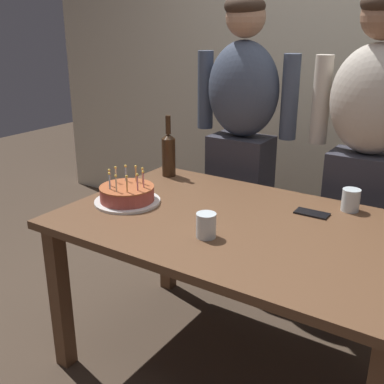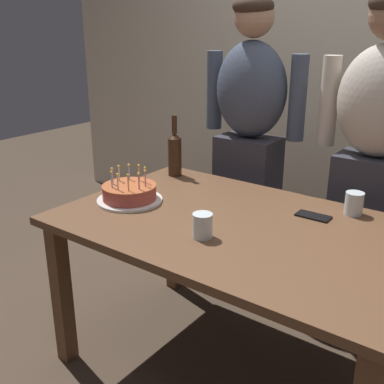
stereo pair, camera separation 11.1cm
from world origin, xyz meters
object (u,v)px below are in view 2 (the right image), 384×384
object	(u,v)px
person_man_bearded	(249,145)
person_woman_cardigan	(373,166)
birthday_cake	(129,193)
water_glass_far	(202,226)
cell_phone	(313,216)
wine_bottle	(175,153)
water_glass_near	(354,203)

from	to	relation	value
person_man_bearded	person_woman_cardigan	distance (m)	0.69
birthday_cake	water_glass_far	distance (m)	0.51
person_man_bearded	water_glass_far	bearing A→B (deg)	109.83
birthday_cake	cell_phone	size ratio (longest dim) A/B	2.11
water_glass_far	person_man_bearded	world-z (taller)	person_man_bearded
water_glass_far	person_man_bearded	bearing A→B (deg)	109.83
birthday_cake	cell_phone	xyz separation A→B (m)	(0.76, 0.33, -0.03)
birthday_cake	wine_bottle	bearing A→B (deg)	100.41
water_glass_near	wine_bottle	bearing A→B (deg)	-178.40
wine_bottle	person_woman_cardigan	size ratio (longest dim) A/B	0.20
cell_phone	birthday_cake	bearing A→B (deg)	-156.91
water_glass_far	cell_phone	size ratio (longest dim) A/B	0.68
water_glass_near	person_man_bearded	bearing A→B (deg)	155.10
person_man_bearded	person_woman_cardigan	size ratio (longest dim) A/B	1.00
wine_bottle	person_man_bearded	world-z (taller)	person_man_bearded
wine_bottle	birthday_cake	bearing A→B (deg)	-79.59
water_glass_near	birthday_cake	bearing A→B (deg)	-152.33
wine_bottle	water_glass_far	bearing A→B (deg)	-43.74
person_man_bearded	cell_phone	bearing A→B (deg)	141.83
birthday_cake	wine_bottle	size ratio (longest dim) A/B	0.93
birthday_cake	person_woman_cardigan	distance (m)	1.17
cell_phone	person_man_bearded	distance (m)	0.76
person_man_bearded	person_woman_cardigan	bearing A→B (deg)	-180.00
water_glass_far	person_man_bearded	size ratio (longest dim) A/B	0.06
water_glass_far	person_man_bearded	xyz separation A→B (m)	(-0.33, 0.91, 0.09)
person_man_bearded	wine_bottle	bearing A→B (deg)	55.40
cell_phone	water_glass_near	bearing A→B (deg)	46.49
wine_bottle	person_woman_cardigan	world-z (taller)	person_woman_cardigan
water_glass_far	birthday_cake	bearing A→B (deg)	166.93
water_glass_far	person_woman_cardigan	world-z (taller)	person_woman_cardigan
water_glass_near	person_woman_cardigan	distance (m)	0.34
water_glass_near	cell_phone	xyz separation A→B (m)	(-0.12, -0.13, -0.05)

